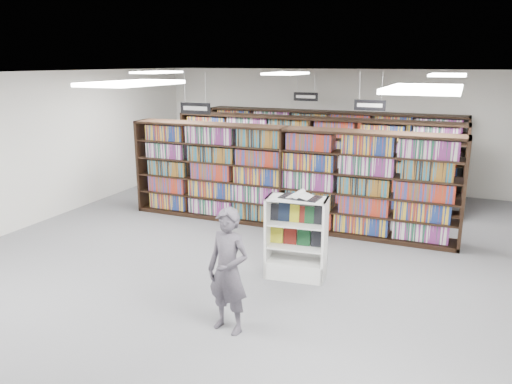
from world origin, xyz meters
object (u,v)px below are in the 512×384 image
at_px(shopper, 228,271).
at_px(bookshelf_row_near, 284,178).
at_px(open_book, 300,196).
at_px(endcap_display, 296,249).

bearing_deg(shopper, bookshelf_row_near, 110.82).
height_order(open_book, shopper, shopper).
bearing_deg(open_book, endcap_display, 163.19).
bearing_deg(shopper, open_book, 91.22).
xyz_separation_m(bookshelf_row_near, endcap_display, (1.05, -2.36, -0.59)).
xyz_separation_m(bookshelf_row_near, open_book, (1.09, -2.37, 0.31)).
distance_m(endcap_display, open_book, 0.90).
xyz_separation_m(open_book, shopper, (-0.32, -1.92, -0.54)).
bearing_deg(endcap_display, shopper, -104.54).
distance_m(bookshelf_row_near, endcap_display, 2.65).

